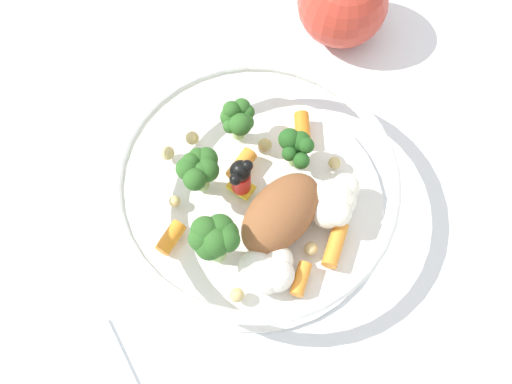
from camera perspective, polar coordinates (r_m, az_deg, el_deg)
ground_plane at (r=0.53m, az=-1.87°, el=-0.22°), size 2.40×2.40×0.00m
food_container at (r=0.50m, az=0.44°, el=-0.67°), size 0.21×0.21×0.06m
loose_apple at (r=0.59m, az=7.46°, el=15.85°), size 0.08×0.08×0.09m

